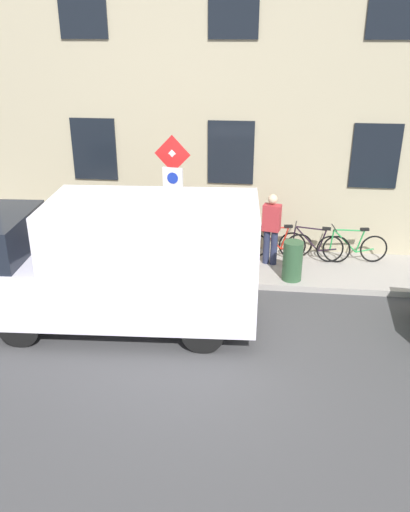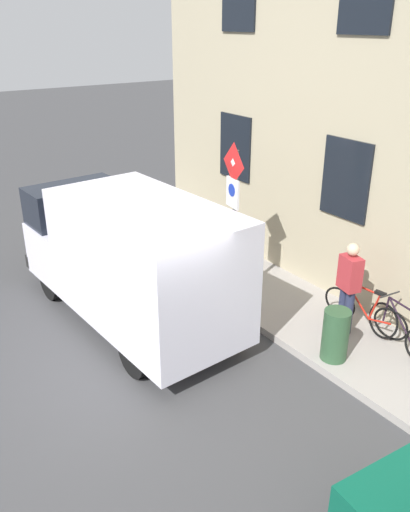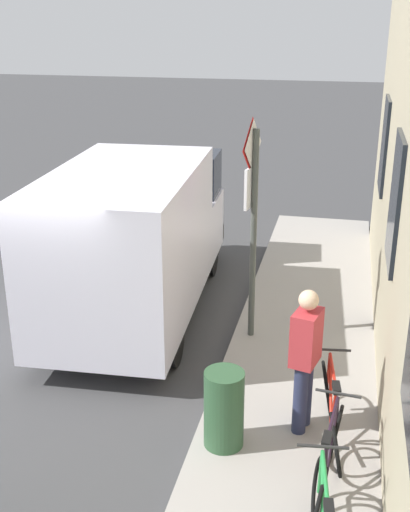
% 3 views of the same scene
% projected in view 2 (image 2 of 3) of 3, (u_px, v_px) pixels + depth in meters
% --- Properties ---
extents(ground_plane, '(80.00, 80.00, 0.00)m').
position_uv_depth(ground_plane, '(142.00, 378.00, 8.56)').
color(ground_plane, '#3E3E40').
extents(sidewalk_slab, '(2.04, 14.21, 0.14)m').
position_uv_depth(sidewalk_slab, '(297.00, 312.00, 10.36)').
color(sidewalk_slab, '#9D9790').
rests_on(sidewalk_slab, ground_plane).
extents(building_facade, '(0.75, 12.21, 8.12)m').
position_uv_depth(building_facade, '(369.00, 97.00, 9.44)').
color(building_facade, tan).
rests_on(building_facade, ground_plane).
extents(sign_post_stacked, '(0.19, 0.56, 3.07)m').
position_uv_depth(sign_post_stacked, '(234.00, 202.00, 9.87)').
color(sign_post_stacked, '#474C47').
rests_on(sign_post_stacked, sidewalk_slab).
extents(delivery_van, '(2.29, 5.43, 2.50)m').
position_uv_depth(delivery_van, '(129.00, 256.00, 9.73)').
color(delivery_van, white).
rests_on(delivery_van, ground_plane).
extents(bicycle_black, '(0.46, 1.71, 0.89)m').
position_uv_depth(bicycle_black, '(407.00, 332.00, 8.87)').
color(bicycle_black, black).
rests_on(bicycle_black, sidewalk_slab).
extents(bicycle_red, '(0.48, 1.72, 0.89)m').
position_uv_depth(bicycle_red, '(364.00, 311.00, 9.53)').
color(bicycle_red, black).
rests_on(bicycle_red, sidewalk_slab).
extents(pedestrian, '(0.35, 0.45, 1.72)m').
position_uv_depth(pedestrian, '(349.00, 285.00, 9.25)').
color(pedestrian, '#262B47').
rests_on(pedestrian, sidewalk_slab).
extents(litter_bin, '(0.44, 0.44, 0.90)m').
position_uv_depth(litter_bin, '(335.00, 335.00, 8.65)').
color(litter_bin, '#2D5133').
rests_on(litter_bin, sidewalk_slab).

